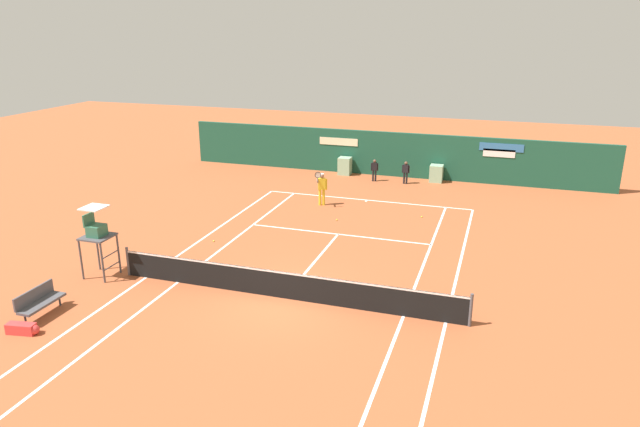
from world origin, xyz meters
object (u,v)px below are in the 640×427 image
at_px(umpire_chair, 97,233).
at_px(tennis_ball_by_sideline, 422,217).
at_px(player_bench, 39,300).
at_px(tennis_ball_mid_court, 214,241).
at_px(player_on_baseline, 322,186).
at_px(equipment_bag, 24,329).
at_px(tennis_ball_near_service_line, 337,220).
at_px(ball_kid_right_post, 374,169).
at_px(ball_kid_left_post, 406,171).

bearing_deg(umpire_chair, tennis_ball_by_sideline, 135.42).
xyz_separation_m(player_bench, tennis_ball_mid_court, (2.11, 7.36, -0.48)).
relative_size(umpire_chair, player_on_baseline, 1.41).
xyz_separation_m(equipment_bag, tennis_ball_near_service_line, (5.83, 12.64, -0.13)).
bearing_deg(tennis_ball_by_sideline, ball_kid_right_post, 122.26).
height_order(umpire_chair, equipment_bag, umpire_chair).
relative_size(player_on_baseline, tennis_ball_near_service_line, 27.22).
relative_size(player_on_baseline, ball_kid_right_post, 1.45).
relative_size(player_bench, tennis_ball_mid_court, 23.27).
bearing_deg(ball_kid_right_post, player_bench, 60.57).
relative_size(ball_kid_right_post, tennis_ball_by_sideline, 18.75).
bearing_deg(player_on_baseline, tennis_ball_by_sideline, 154.31).
bearing_deg(tennis_ball_mid_court, player_on_baseline, 66.37).
distance_m(equipment_bag, ball_kid_right_post, 20.84).
bearing_deg(ball_kid_right_post, player_on_baseline, 63.61).
bearing_deg(equipment_bag, umpire_chair, 96.87).
xyz_separation_m(ball_kid_right_post, tennis_ball_near_service_line, (-0.08, -7.34, -0.70)).
height_order(ball_kid_right_post, tennis_ball_near_service_line, ball_kid_right_post).
distance_m(equipment_bag, ball_kid_left_post, 21.42).
bearing_deg(ball_kid_left_post, umpire_chair, 63.94).
xyz_separation_m(ball_kid_right_post, tennis_ball_by_sideline, (3.59, -5.69, -0.70)).
height_order(player_on_baseline, ball_kid_left_post, player_on_baseline).
relative_size(player_on_baseline, ball_kid_left_post, 1.43).
relative_size(player_bench, tennis_ball_by_sideline, 23.27).
distance_m(ball_kid_left_post, tennis_ball_mid_court, 13.02).
relative_size(equipment_bag, ball_kid_right_post, 0.79).
height_order(player_bench, tennis_ball_mid_court, player_bench).
height_order(equipment_bag, tennis_ball_mid_court, equipment_bag).
height_order(umpire_chair, player_on_baseline, umpire_chair).
relative_size(equipment_bag, ball_kid_left_post, 0.78).
xyz_separation_m(umpire_chair, player_bench, (0.11, -3.07, -1.15)).
bearing_deg(ball_kid_left_post, tennis_ball_by_sideline, 108.83).
xyz_separation_m(player_bench, tennis_ball_by_sideline, (9.89, 13.22, -0.48)).
distance_m(tennis_ball_near_service_line, tennis_ball_by_sideline, 4.02).
bearing_deg(umpire_chair, player_on_baseline, 154.81).
bearing_deg(tennis_ball_mid_court, equipment_bag, -101.55).
distance_m(umpire_chair, tennis_ball_mid_court, 5.10).
bearing_deg(ball_kid_left_post, tennis_ball_mid_court, 63.93).
bearing_deg(umpire_chair, tennis_ball_near_service_line, 143.31).
xyz_separation_m(player_on_baseline, ball_kid_left_post, (3.26, 5.32, -0.24)).
relative_size(tennis_ball_near_service_line, tennis_ball_by_sideline, 1.00).
bearing_deg(player_bench, tennis_ball_by_sideline, 143.20).
bearing_deg(umpire_chair, ball_kid_left_post, 152.60).
distance_m(player_bench, ball_kid_right_post, 19.93).
bearing_deg(player_on_baseline, tennis_ball_near_service_line, 102.92).
height_order(player_bench, ball_kid_left_post, ball_kid_left_post).
bearing_deg(tennis_ball_by_sideline, ball_kid_left_post, 107.49).
relative_size(equipment_bag, tennis_ball_near_service_line, 14.78).
bearing_deg(equipment_bag, tennis_ball_near_service_line, 65.23).
bearing_deg(player_bench, tennis_ball_near_service_line, 151.74).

